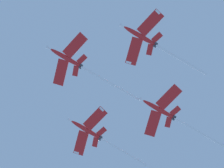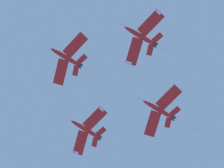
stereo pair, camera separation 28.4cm
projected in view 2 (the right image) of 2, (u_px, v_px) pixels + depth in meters
name	position (u px, v px, depth m)	size (l,w,h in m)	color
jet_lead	(80.00, 65.00, 133.15)	(32.13, 22.95, 6.93)	red
jet_left_wing	(151.00, 42.00, 127.72)	(28.64, 21.01, 6.77)	red
jet_right_wing	(94.00, 134.00, 138.31)	(28.36, 20.77, 6.77)	red
jet_slot	(168.00, 115.00, 131.85)	(30.73, 22.43, 7.03)	red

